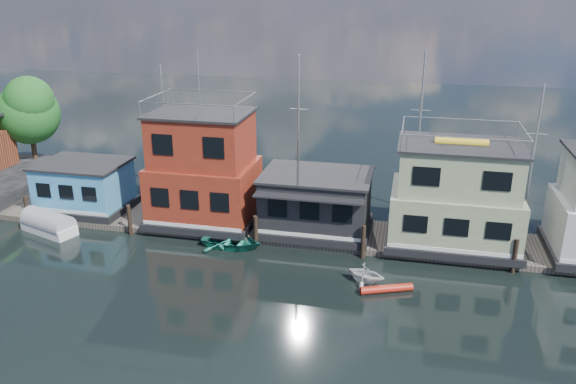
% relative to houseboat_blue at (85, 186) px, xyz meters
% --- Properties ---
extents(ground, '(160.00, 160.00, 0.00)m').
position_rel_houseboat_blue_xyz_m(ground, '(18.00, -12.00, -2.21)').
color(ground, black).
rests_on(ground, ground).
extents(dock, '(48.00, 5.00, 0.40)m').
position_rel_houseboat_blue_xyz_m(dock, '(18.00, 0.00, -2.01)').
color(dock, '#595147').
rests_on(dock, ground).
extents(houseboat_blue, '(6.40, 4.90, 3.66)m').
position_rel_houseboat_blue_xyz_m(houseboat_blue, '(0.00, 0.00, 0.00)').
color(houseboat_blue, black).
rests_on(houseboat_blue, dock).
extents(houseboat_red, '(7.40, 5.90, 11.86)m').
position_rel_houseboat_blue_xyz_m(houseboat_red, '(9.50, 0.00, 1.90)').
color(houseboat_red, black).
rests_on(houseboat_red, dock).
extents(houseboat_dark, '(7.40, 6.10, 4.06)m').
position_rel_houseboat_blue_xyz_m(houseboat_dark, '(17.50, -0.02, 0.21)').
color(houseboat_dark, black).
rests_on(houseboat_dark, dock).
extents(houseboat_green, '(8.40, 5.90, 7.03)m').
position_rel_houseboat_blue_xyz_m(houseboat_green, '(26.50, 0.00, 1.34)').
color(houseboat_green, black).
rests_on(houseboat_green, dock).
extents(pilings, '(42.28, 0.28, 2.20)m').
position_rel_houseboat_blue_xyz_m(pilings, '(17.67, -2.80, -1.11)').
color(pilings, '#2D2116').
rests_on(pilings, ground).
extents(background_masts, '(36.40, 0.16, 12.00)m').
position_rel_houseboat_blue_xyz_m(background_masts, '(22.76, 6.00, 3.35)').
color(background_masts, silver).
rests_on(background_masts, ground).
extents(dinghy_white, '(2.78, 2.58, 1.21)m').
position_rel_houseboat_blue_xyz_m(dinghy_white, '(21.47, -5.95, -1.60)').
color(dinghy_white, white).
rests_on(dinghy_white, ground).
extents(dinghy_teal, '(4.22, 3.14, 0.84)m').
position_rel_houseboat_blue_xyz_m(dinghy_teal, '(12.43, -3.15, -1.79)').
color(dinghy_teal, '#23806C').
rests_on(dinghy_teal, ground).
extents(tarp_runabout, '(4.48, 2.91, 1.69)m').
position_rel_houseboat_blue_xyz_m(tarp_runabout, '(-0.74, -3.67, -1.57)').
color(tarp_runabout, white).
rests_on(tarp_runabout, ground).
extents(red_kayak, '(2.97, 1.54, 0.44)m').
position_rel_houseboat_blue_xyz_m(red_kayak, '(22.73, -6.81, -1.98)').
color(red_kayak, red).
rests_on(red_kayak, ground).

